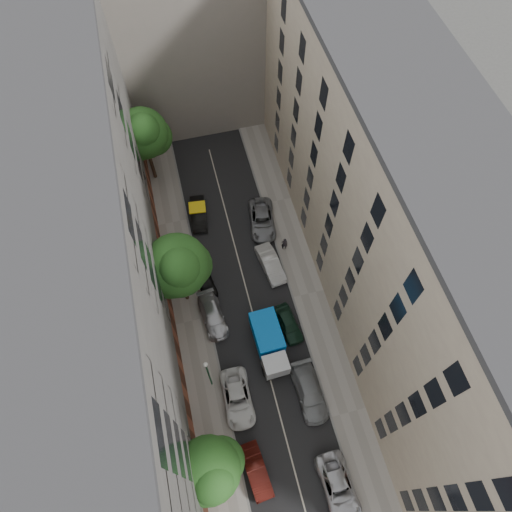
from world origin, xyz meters
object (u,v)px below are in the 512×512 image
object	(u,v)px
car_left_5	(198,214)
car_right_3	(271,264)
tree_near	(210,471)
car_left_3	(213,316)
car_left_4	(205,281)
car_left_2	(237,398)
tree_mid	(179,267)
car_right_4	(262,220)
car_right_0	(338,488)
pedestrian	(284,244)
tree_far	(144,135)
tarp_truck	(269,343)
car_left_1	(256,471)
car_right_1	(310,392)
car_right_2	(289,324)
lamp_post	(208,372)

from	to	relation	value
car_left_5	car_right_3	bearing A→B (deg)	-46.80
tree_near	car_right_3	bearing A→B (deg)	61.94
car_left_3	car_left_4	distance (m)	3.60
car_left_2	tree_mid	bearing A→B (deg)	104.93
tree_near	car_left_4	bearing A→B (deg)	81.59
car_left_4	car_right_4	xyz separation A→B (m)	(6.88, 5.28, 0.08)
car_right_0	car_right_4	xyz separation A→B (m)	(0.48, 24.69, 0.02)
car_right_3	tree_near	bearing A→B (deg)	-126.51
car_left_3	tree_near	xyz separation A→B (m)	(-2.42, -12.74, 4.11)
car_left_2	tree_mid	world-z (taller)	tree_mid
car_left_2	pedestrian	distance (m)	15.21
car_right_4	pedestrian	xyz separation A→B (m)	(1.36, -3.38, 0.25)
tree_far	car_right_3	bearing A→B (deg)	-56.20
car_left_3	tarp_truck	bearing A→B (deg)	-48.71
car_left_1	car_right_1	xyz separation A→B (m)	(5.70, 4.60, 0.05)
car_left_5	car_left_4	bearing A→B (deg)	-89.92
car_right_2	car_right_4	xyz separation A→B (m)	(0.48, 11.28, 0.06)
car_left_1	car_left_5	distance (m)	24.40
car_left_4	car_right_1	distance (m)	13.78
car_right_0	car_left_1	bearing A→B (deg)	153.55
tarp_truck	car_left_5	size ratio (longest dim) A/B	1.31
tree_far	pedestrian	bearing A→B (deg)	-47.38
car_right_0	car_right_3	bearing A→B (deg)	88.18
car_left_2	car_right_1	size ratio (longest dim) A/B	0.97
car_left_3	pedestrian	distance (m)	9.92
car_right_3	tree_near	size ratio (longest dim) A/B	0.63
tarp_truck	tree_mid	xyz separation A→B (m)	(-6.03, 6.35, 4.92)
car_left_4	car_right_1	bearing A→B (deg)	-69.90
car_left_4	car_right_3	bearing A→B (deg)	-5.79
car_right_0	lamp_post	size ratio (longest dim) A/B	0.86
car_right_2	car_right_3	bearing A→B (deg)	82.63
car_left_1	car_left_4	world-z (taller)	car_left_1
car_left_2	car_right_3	bearing A→B (deg)	64.45
car_left_5	tree_near	world-z (taller)	tree_near
car_right_4	car_left_4	bearing A→B (deg)	-133.68
car_left_3	car_right_1	xyz separation A→B (m)	(6.40, -8.60, 0.07)
car_left_1	car_left_5	size ratio (longest dim) A/B	1.00
car_left_5	car_right_3	xyz separation A→B (m)	(5.60, -7.40, 0.03)
lamp_post	tree_mid	bearing A→B (deg)	93.85
car_left_1	tree_far	world-z (taller)	tree_far
lamp_post	pedestrian	size ratio (longest dim) A/B	3.57
car_right_0	pedestrian	size ratio (longest dim) A/B	3.06
car_right_0	tree_far	bearing A→B (deg)	103.51
car_left_3	tree_far	bearing A→B (deg)	92.99
car_right_1	car_right_4	world-z (taller)	car_right_1
tree_far	car_right_1	bearing A→B (deg)	-70.70
car_left_5	car_right_4	size ratio (longest dim) A/B	0.81
tree_far	lamp_post	bearing A→B (deg)	-86.48
car_right_2	tree_mid	world-z (taller)	tree_mid
car_left_2	tree_far	size ratio (longest dim) A/B	0.55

